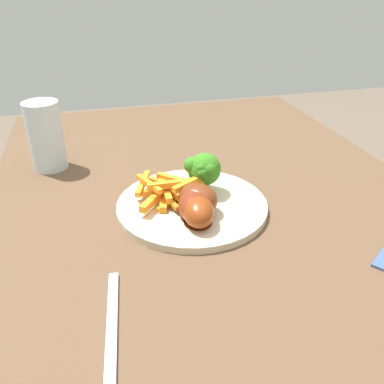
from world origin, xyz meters
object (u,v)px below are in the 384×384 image
at_px(broccoli_floret_front, 204,169).
at_px(chicken_drumstick_far, 197,199).
at_px(dining_table, 220,262).
at_px(chicken_drumstick_near, 198,210).
at_px(fork, 112,331).
at_px(water_glass, 46,136).
at_px(chicken_drumstick_extra, 195,204).
at_px(dinner_plate, 192,205).
at_px(broccoli_floret_middle, 201,170).
at_px(carrot_fries_pile, 169,190).

height_order(broccoli_floret_front, chicken_drumstick_far, broccoli_floret_front).
bearing_deg(dining_table, chicken_drumstick_near, 119.04).
xyz_separation_m(fork, water_glass, (0.46, 0.08, 0.07)).
bearing_deg(chicken_drumstick_near, broccoli_floret_front, -21.27).
distance_m(chicken_drumstick_near, chicken_drumstick_extra, 0.02).
xyz_separation_m(dinner_plate, chicken_drumstick_extra, (-0.04, 0.01, 0.03)).
bearing_deg(water_glass, broccoli_floret_front, -126.39).
bearing_deg(dinner_plate, broccoli_floret_middle, -34.66).
distance_m(carrot_fries_pile, chicken_drumstick_near, 0.09).
distance_m(broccoli_floret_front, chicken_drumstick_far, 0.07).
distance_m(dinner_plate, carrot_fries_pile, 0.05).
distance_m(dinner_plate, broccoli_floret_front, 0.07).
bearing_deg(dining_table, broccoli_floret_middle, 14.27).
bearing_deg(dining_table, water_glass, 47.61).
bearing_deg(chicken_drumstick_extra, carrot_fries_pile, 23.76).
xyz_separation_m(chicken_drumstick_far, water_glass, (0.26, 0.24, 0.03)).
bearing_deg(broccoli_floret_middle, chicken_drumstick_far, 159.03).
bearing_deg(water_glass, chicken_drumstick_far, -137.42).
bearing_deg(carrot_fries_pile, dinner_plate, -124.05).
distance_m(dinner_plate, broccoli_floret_middle, 0.06).
height_order(broccoli_floret_front, broccoli_floret_middle, broccoli_floret_front).
xyz_separation_m(chicken_drumstick_far, chicken_drumstick_extra, (-0.01, 0.01, -0.00)).
bearing_deg(carrot_fries_pile, water_glass, 44.86).
bearing_deg(chicken_drumstick_near, chicken_drumstick_extra, -2.30).
bearing_deg(water_glass, chicken_drumstick_near, -140.96).
height_order(broccoli_floret_front, chicken_drumstick_extra, broccoli_floret_front).
xyz_separation_m(broccoli_floret_middle, carrot_fries_pile, (-0.02, 0.06, -0.02)).
bearing_deg(broccoli_floret_front, chicken_drumstick_near, 158.73).
xyz_separation_m(chicken_drumstick_near, chicken_drumstick_far, (0.03, -0.01, 0.00)).
xyz_separation_m(carrot_fries_pile, chicken_drumstick_near, (-0.08, -0.03, 0.00)).
relative_size(chicken_drumstick_far, water_glass, 0.85).
xyz_separation_m(chicken_drumstick_far, fork, (-0.20, 0.15, -0.03)).
relative_size(dining_table, chicken_drumstick_far, 10.62).
xyz_separation_m(dinner_plate, water_glass, (0.23, 0.24, 0.06)).
xyz_separation_m(dinner_plate, carrot_fries_pile, (0.02, 0.03, 0.02)).
distance_m(chicken_drumstick_near, chicken_drumstick_far, 0.03).
distance_m(chicken_drumstick_extra, fork, 0.24).
bearing_deg(broccoli_floret_middle, carrot_fries_pile, 104.74).
relative_size(broccoli_floret_front, broccoli_floret_middle, 1.15).
relative_size(broccoli_floret_front, water_glass, 0.53).
relative_size(broccoli_floret_middle, water_glass, 0.46).
bearing_deg(dinner_plate, dining_table, -123.88).
bearing_deg(broccoli_floret_middle, chicken_drumstick_near, 161.15).
bearing_deg(dinner_plate, chicken_drumstick_extra, 172.50).
xyz_separation_m(broccoli_floret_front, fork, (-0.26, 0.18, -0.05)).
height_order(chicken_drumstick_near, fork, chicken_drumstick_near).
bearing_deg(fork, water_glass, -163.41).
height_order(dinner_plate, chicken_drumstick_near, chicken_drumstick_near).
distance_m(dining_table, dinner_plate, 0.12).
distance_m(broccoli_floret_middle, chicken_drumstick_near, 0.10).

